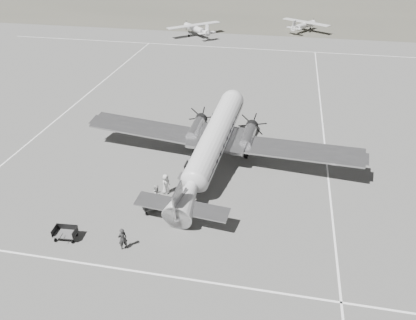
# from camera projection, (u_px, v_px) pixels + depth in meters

# --- Properties ---
(ground) EXTENTS (260.00, 260.00, 0.00)m
(ground) POSITION_uv_depth(u_px,v_px,m) (197.00, 164.00, 38.21)
(ground) COLOR slate
(ground) RESTS_ON ground
(taxi_line_near) EXTENTS (60.00, 0.15, 0.01)m
(taxi_line_near) POSITION_uv_depth(u_px,v_px,m) (151.00, 274.00, 26.42)
(taxi_line_near) COLOR white
(taxi_line_near) RESTS_ON ground
(taxi_line_right) EXTENTS (0.15, 80.00, 0.01)m
(taxi_line_right) POSITION_uv_depth(u_px,v_px,m) (328.00, 177.00, 36.21)
(taxi_line_right) COLOR white
(taxi_line_right) RESTS_ON ground
(taxi_line_left) EXTENTS (0.15, 60.00, 0.01)m
(taxi_line_left) POSITION_uv_depth(u_px,v_px,m) (72.00, 107.00, 49.61)
(taxi_line_left) COLOR white
(taxi_line_left) RESTS_ON ground
(taxi_line_horizon) EXTENTS (90.00, 0.15, 0.01)m
(taxi_line_horizon) POSITION_uv_depth(u_px,v_px,m) (246.00, 48.00, 71.87)
(taxi_line_horizon) COLOR white
(taxi_line_horizon) RESTS_ON ground
(dc3_airliner) EXTENTS (28.47, 21.27, 5.07)m
(dc3_airliner) POSITION_uv_depth(u_px,v_px,m) (212.00, 145.00, 36.04)
(dc3_airliner) COLOR #BCBCBE
(dc3_airliner) RESTS_ON ground
(light_plane_left) EXTENTS (14.69, 14.58, 2.37)m
(light_plane_left) POSITION_uv_depth(u_px,v_px,m) (196.00, 30.00, 78.86)
(light_plane_left) COLOR silver
(light_plane_left) RESTS_ON ground
(light_plane_right) EXTENTS (13.34, 12.72, 2.17)m
(light_plane_right) POSITION_uv_depth(u_px,v_px,m) (304.00, 26.00, 82.01)
(light_plane_right) COLOR silver
(light_plane_right) RESTS_ON ground
(baggage_cart_near) EXTENTS (2.14, 2.03, 0.99)m
(baggage_cart_near) POSITION_uv_depth(u_px,v_px,m) (153.00, 205.00, 31.92)
(baggage_cart_near) COLOR #565656
(baggage_cart_near) RESTS_ON ground
(baggage_cart_far) EXTENTS (1.77, 1.31, 0.95)m
(baggage_cart_far) POSITION_uv_depth(u_px,v_px,m) (65.00, 234.00, 29.07)
(baggage_cart_far) COLOR #565656
(baggage_cart_far) RESTS_ON ground
(ground_crew) EXTENTS (0.76, 0.74, 1.76)m
(ground_crew) POSITION_uv_depth(u_px,v_px,m) (123.00, 239.00, 28.00)
(ground_crew) COLOR #2C2C2C
(ground_crew) RESTS_ON ground
(ramp_agent) EXTENTS (0.89, 1.05, 1.90)m
(ramp_agent) POSITION_uv_depth(u_px,v_px,m) (157.00, 195.00, 32.29)
(ramp_agent) COLOR #AEAFAC
(ramp_agent) RESTS_ON ground
(passenger) EXTENTS (0.81, 1.01, 1.80)m
(passenger) POSITION_uv_depth(u_px,v_px,m) (166.00, 184.00, 33.73)
(passenger) COLOR silver
(passenger) RESTS_ON ground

